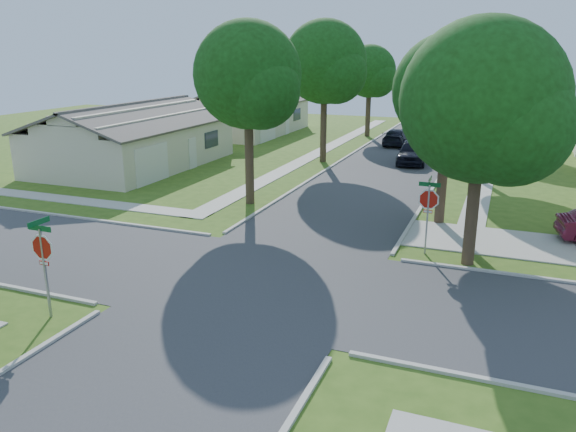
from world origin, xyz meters
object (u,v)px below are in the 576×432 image
Objects in this scene: tree_e_mid at (472,71)px; car_curb_west at (398,137)px; tree_w_far at (370,74)px; tree_e_near at (450,96)px; house_nw_far at (245,117)px; car_curb_east at (412,152)px; tree_w_near at (249,80)px; tree_w_mid at (325,66)px; tree_ne_corner at (484,109)px; stop_sign_sw at (43,252)px; stop_sign_ne at (428,203)px; tree_e_far at (483,70)px; house_nw_near at (135,143)px.

car_curb_west is (-5.96, 9.00, -5.59)m from tree_e_mid.
tree_e_mid reaches higher than tree_w_far.
house_nw_far is at bearing 132.06° from tree_e_near.
tree_e_near is at bearing -80.34° from car_curb_east.
tree_w_mid is (0.00, 12.00, 0.37)m from tree_w_near.
stop_sign_sw is at bearing -141.16° from tree_ne_corner.
tree_ne_corner is (1.66, -0.49, 3.56)m from stop_sign_ne.
car_curb_west is at bearing 103.12° from stop_sign_ne.
tree_e_mid is at bearing 95.45° from tree_ne_corner.
tree_e_far is 1.85× the size of car_curb_east.
tree_w_mid is 0.70× the size of house_nw_near.
tree_w_mid reaches higher than stop_sign_ne.
tree_w_far is 22.49m from house_nw_near.
tree_w_far is at bearing 10.05° from house_nw_far.
car_curb_east is at bearing -107.42° from tree_e_far.
house_nw_far is (-20.75, -2.01, -4.46)m from tree_e_far.
tree_w_far is (-0.01, 13.00, -0.98)m from tree_w_mid.
stop_sign_sw is 27.71m from tree_e_mid.
tree_w_near reaches higher than car_curb_west.
tree_w_far is 0.59× the size of house_nw_near.
stop_sign_sw is at bearing -72.90° from house_nw_far.
car_curb_west is at bearing 80.69° from tree_w_near.
tree_e_far reaches higher than tree_w_far.
house_nw_near is at bearing -137.50° from tree_e_far.
house_nw_near is (-11.34, -19.01, -3.99)m from tree_w_far.
car_curb_east is (5.85, -11.33, -4.70)m from tree_w_far.
tree_w_mid is 0.70× the size of house_nw_far.
tree_w_far is at bearing 90.05° from tree_w_mid.
tree_e_near is 0.96× the size of tree_ne_corner.
stop_sign_sw is 17.04m from tree_e_near.
tree_ne_corner is 25.15m from house_nw_near.
stop_sign_ne is 0.32× the size of tree_e_mid.
tree_e_near is 1.80× the size of car_curb_west.
car_curb_west is (-2.40, 7.33, -0.14)m from car_curb_east.
tree_e_near is (9.45, 13.71, 3.61)m from stop_sign_sw.
tree_ne_corner is 0.64× the size of house_nw_far.
tree_w_far is (0.05, 38.71, 3.48)m from stop_sign_sw.
car_curb_east is (17.19, -9.32, -0.71)m from house_nw_far.
tree_e_mid is 1.06× the size of tree_ne_corner.
tree_ne_corner is 27.33m from car_curb_west.
stop_sign_ne is 0.22× the size of house_nw_near.
house_nw_far is at bearing 128.81° from tree_ne_corner.
tree_w_mid is 2.03× the size of car_curb_east.
tree_w_mid is at bearing 119.80° from stop_sign_ne.
stop_sign_ne reaches higher than car_curb_west.
car_curb_west is (-5.90, 25.31, -1.36)m from stop_sign_ne.
tree_w_mid is (-9.39, 12.00, 0.85)m from tree_e_near.
tree_ne_corner is 1.84× the size of car_curb_east.
stop_sign_sw is 0.31× the size of tree_w_mid.
tree_w_mid is at bearing 89.87° from stop_sign_sw.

